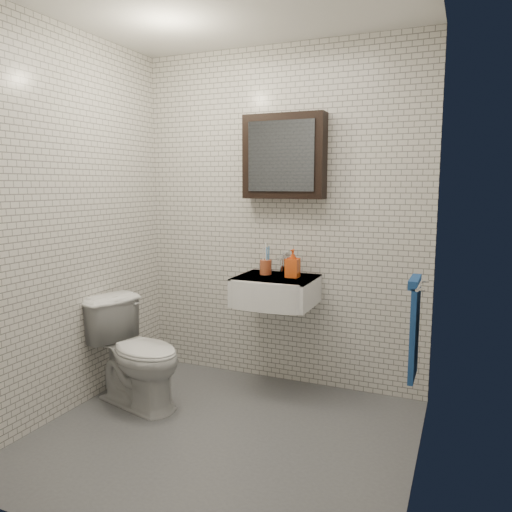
# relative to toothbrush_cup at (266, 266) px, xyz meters

# --- Properties ---
(ground) EXTENTS (2.20, 2.00, 0.01)m
(ground) POSITION_rel_toothbrush_cup_xyz_m (0.05, -0.84, -0.90)
(ground) COLOR #505258
(ground) RESTS_ON ground
(room_shell) EXTENTS (2.22, 2.02, 2.51)m
(room_shell) POSITION_rel_toothbrush_cup_xyz_m (0.05, -0.84, 0.56)
(room_shell) COLOR silver
(room_shell) RESTS_ON ground
(washbasin) EXTENTS (0.55, 0.50, 0.20)m
(washbasin) POSITION_rel_toothbrush_cup_xyz_m (0.10, -0.10, -0.15)
(washbasin) COLOR white
(washbasin) RESTS_ON room_shell
(faucet) EXTENTS (0.06, 0.20, 0.15)m
(faucet) POSITION_rel_toothbrush_cup_xyz_m (0.10, 0.09, 0.01)
(faucet) COLOR silver
(faucet) RESTS_ON washbasin
(mirror_cabinet) EXTENTS (0.60, 0.15, 0.60)m
(mirror_cabinet) POSITION_rel_toothbrush_cup_xyz_m (0.10, 0.09, 0.79)
(mirror_cabinet) COLOR black
(mirror_cabinet) RESTS_ON room_shell
(towel_rail) EXTENTS (0.09, 0.30, 0.58)m
(towel_rail) POSITION_rel_toothbrush_cup_xyz_m (1.10, -0.49, -0.18)
(towel_rail) COLOR silver
(towel_rail) RESTS_ON room_shell
(toothbrush_cup) EXTENTS (0.09, 0.09, 0.23)m
(toothbrush_cup) POSITION_rel_toothbrush_cup_xyz_m (0.00, 0.00, 0.00)
(toothbrush_cup) COLOR #A84C2A
(toothbrush_cup) RESTS_ON washbasin
(soap_bottle) EXTENTS (0.09, 0.09, 0.20)m
(soap_bottle) POSITION_rel_toothbrush_cup_xyz_m (0.22, -0.04, 0.04)
(soap_bottle) COLOR orange
(soap_bottle) RESTS_ON washbasin
(toilet) EXTENTS (0.80, 0.58, 0.73)m
(toilet) POSITION_rel_toothbrush_cup_xyz_m (-0.69, -0.64, -0.54)
(toilet) COLOR white
(toilet) RESTS_ON ground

